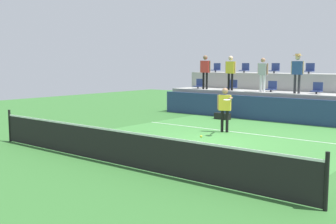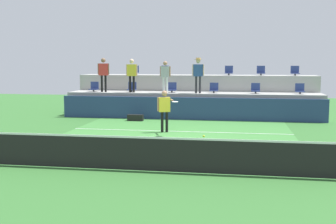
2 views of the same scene
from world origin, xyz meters
name	(u,v)px [view 2 (image 2 of 2)]	position (x,y,z in m)	size (l,w,h in m)	color
ground_plane	(171,143)	(0.00, 0.00, 0.00)	(40.00, 40.00, 0.00)	#336B2D
court_inner_paint	(175,138)	(0.00, 1.00, 0.00)	(9.00, 10.00, 0.01)	#3D7F38
court_service_line	(180,131)	(0.00, 2.40, 0.01)	(9.00, 0.06, 0.00)	white
tennis_net	(146,153)	(0.00, -4.00, 0.50)	(10.48, 0.08, 1.07)	black
sponsor_backboard	(190,109)	(0.00, 6.00, 0.55)	(13.00, 0.16, 1.10)	navy
seating_tier_lower	(193,104)	(0.00, 7.30, 0.62)	(13.00, 1.80, 1.25)	#9E9E99
seating_tier_upper	(196,94)	(0.00, 9.10, 1.05)	(13.00, 1.80, 2.10)	#9E9E99
stadium_chair_lower_far_left	(94,87)	(-5.33, 7.23, 1.46)	(0.44, 0.40, 0.52)	#2D2D33
stadium_chair_lower_left	(132,88)	(-3.23, 7.23, 1.46)	(0.44, 0.40, 0.52)	#2D2D33
stadium_chair_lower_mid_left	(172,88)	(-1.08, 7.23, 1.46)	(0.44, 0.40, 0.52)	#2D2D33
stadium_chair_lower_mid_right	(214,89)	(1.09, 7.23, 1.46)	(0.44, 0.40, 0.52)	#2D2D33
stadium_chair_lower_right	(256,89)	(3.19, 7.23, 1.46)	(0.44, 0.40, 0.52)	#2D2D33
stadium_chair_lower_far_right	(300,90)	(5.34, 7.23, 1.46)	(0.44, 0.40, 0.52)	#2D2D33
stadium_chair_upper_far_left	(104,71)	(-5.36, 9.03, 2.31)	(0.44, 0.40, 0.52)	#2D2D33
stadium_chair_upper_left	(135,71)	(-3.53, 9.03, 2.31)	(0.44, 0.40, 0.52)	#2D2D33
stadium_chair_upper_mid_left	(165,71)	(-1.77, 9.03, 2.31)	(0.44, 0.40, 0.52)	#2D2D33
stadium_chair_upper_center	(197,71)	(0.05, 9.03, 2.31)	(0.44, 0.40, 0.52)	#2D2D33
stadium_chair_upper_mid_right	(229,71)	(1.79, 9.03, 2.31)	(0.44, 0.40, 0.52)	#2D2D33
stadium_chair_upper_right	(261,71)	(3.52, 9.03, 2.31)	(0.44, 0.40, 0.52)	#2D2D33
stadium_chair_upper_far_right	(295,72)	(5.30, 9.03, 2.31)	(0.44, 0.40, 0.52)	#2D2D33
tennis_player	(165,107)	(-0.57, 2.10, 1.03)	(1.01, 1.12, 1.69)	black
spectator_leaning_on_rail	(103,71)	(-4.66, 6.85, 2.33)	(0.62, 0.25, 1.78)	black
spectator_in_white	(132,72)	(-3.14, 6.85, 2.30)	(0.60, 0.23, 1.73)	black
spectator_in_grey	(165,74)	(-1.38, 6.85, 2.22)	(0.57, 0.24, 1.62)	white
spectator_with_hat	(198,71)	(0.31, 6.85, 2.36)	(0.60, 0.42, 1.79)	#2D2D33
tennis_ball	(204,136)	(1.35, -2.28, 0.67)	(0.07, 0.07, 0.07)	#CCE033
equipment_bag	(135,118)	(-2.55, 5.18, 0.15)	(0.76, 0.28, 0.30)	black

